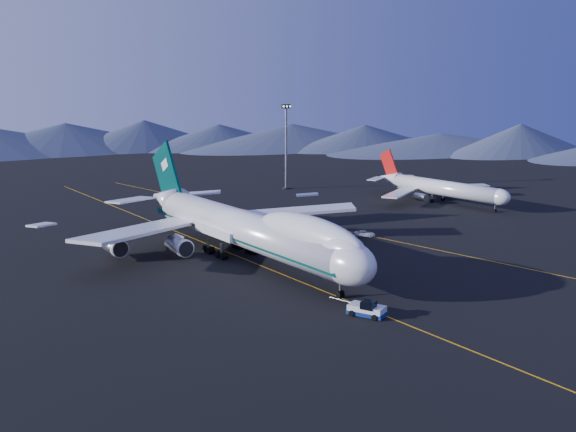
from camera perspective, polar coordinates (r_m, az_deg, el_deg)
ground at (r=115.43m, az=-3.81°, el=-3.87°), size 500.00×500.00×0.00m
taxiway_line_main at (r=115.43m, az=-3.81°, el=-3.87°), size 0.25×220.00×0.01m
taxiway_line_side at (r=140.36m, az=4.55°, el=-1.19°), size 28.08×198.09×0.01m
boeing_747 at (r=114.10m, az=-3.85°, el=-1.05°), size 59.62×72.43×19.37m
pushback_tug at (r=87.66m, az=7.02°, el=-8.34°), size 4.36×5.63×2.19m
second_jet at (r=178.81m, az=13.30°, el=2.47°), size 40.54×45.80×13.03m
service_van at (r=134.07m, az=6.83°, el=-1.56°), size 4.41×4.56×1.21m
floodlight_mast at (r=197.05m, az=-0.17°, el=6.20°), size 3.18×2.39×25.78m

